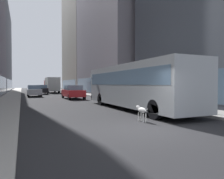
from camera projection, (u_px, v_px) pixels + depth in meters
ground_plane at (47, 93)px, 40.08m from camera, size 120.00×120.00×0.00m
sidewalk_left at (14, 93)px, 37.82m from camera, size 2.40×110.00×0.15m
sidewalk_right at (76, 92)px, 42.33m from camera, size 2.40×110.00×0.15m
building_right_far at (89, 38)px, 55.01m from camera, size 10.95×17.60×27.76m
transit_bus at (134, 84)px, 14.60m from camera, size 2.78×11.53×3.05m
car_silver_sedan at (34, 91)px, 29.61m from camera, size 1.81×4.77×1.62m
car_red_coupe at (73, 92)px, 24.84m from camera, size 1.91×4.67×1.62m
car_black_suv at (42, 89)px, 36.49m from camera, size 1.76×4.65×1.62m
box_truck at (52, 85)px, 42.42m from camera, size 2.30×7.50×3.05m
dalmatian_dog at (141, 110)px, 9.91m from camera, size 0.22×0.96×0.72m
traffic_light_near at (189, 73)px, 12.60m from camera, size 0.24×0.41×3.40m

